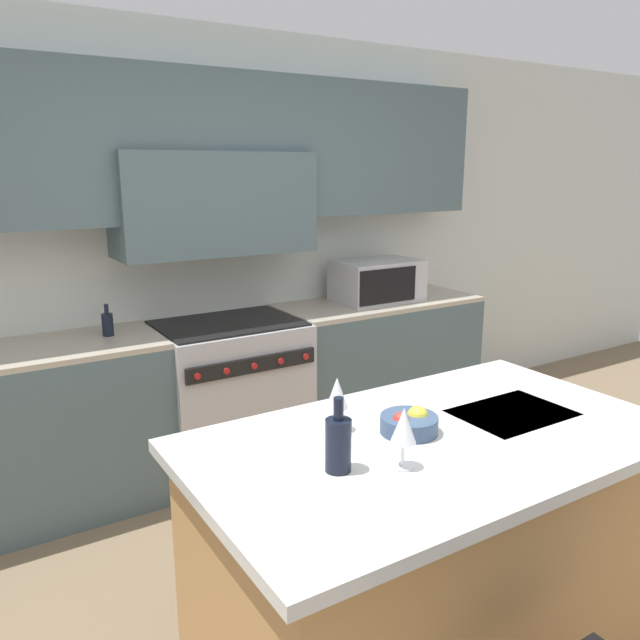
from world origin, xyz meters
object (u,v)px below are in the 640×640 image
Objects in this scene: fruit_bowl at (410,423)px; wine_glass_near at (404,427)px; wine_bottle at (338,443)px; wine_glass_far at (337,394)px; range_stove at (230,395)px; microwave at (377,281)px; oil_bottle_on_counter at (108,324)px.

wine_glass_near is at bearing -134.47° from fruit_bowl.
wine_glass_far is at bearing 57.41° from wine_bottle.
wine_bottle reaches higher than fruit_bowl.
fruit_bowl reaches higher than range_stove.
wine_glass_far is 0.97× the size of fruit_bowl.
microwave is 1.84m from oil_bottle_on_counter.
wine_bottle is 2.01m from oil_bottle_on_counter.
wine_glass_near is 0.29m from fruit_bowl.
fruit_bowl is at bearing 15.55° from wine_bottle.
wine_glass_near is (0.18, -0.09, 0.04)m from wine_bottle.
range_stove is 2.13m from wine_glass_near.
oil_bottle_on_counter is (-0.22, 2.00, -0.02)m from wine_bottle.
oil_bottle_on_counter reaches higher than range_stove.
fruit_bowl is 1.99m from oil_bottle_on_counter.
microwave is 2.97× the size of wine_glass_near.
wine_bottle is (-0.47, -1.93, 0.56)m from range_stove.
microwave reaches higher than wine_glass_near.
range_stove is 5.21× the size of oil_bottle_on_counter.
microwave reaches higher than oil_bottle_on_counter.
oil_bottle_on_counter is (-0.38, 1.74, -0.06)m from wine_glass_far.
fruit_bowl is at bearing 45.53° from wine_glass_near.
fruit_bowl is (0.21, -0.15, -0.10)m from wine_glass_far.
wine_bottle reaches higher than wine_glass_near.
wine_glass_near is at bearing -79.06° from oil_bottle_on_counter.
wine_glass_far is (0.17, 0.26, 0.04)m from wine_bottle.
wine_glass_far is at bearing -77.53° from oil_bottle_on_counter.
oil_bottle_on_counter is (-0.40, 2.09, -0.06)m from wine_glass_near.
wine_glass_near is at bearing -98.12° from range_stove.
wine_bottle is at bearing 153.96° from wine_glass_near.
wine_bottle is 1.21× the size of wine_glass_near.
wine_glass_far is 0.28m from fruit_bowl.
range_stove is 4.71× the size of wine_glass_far.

